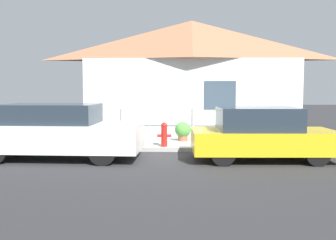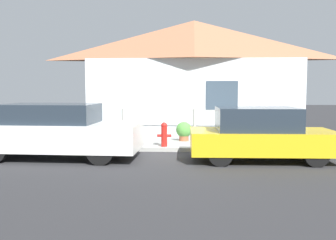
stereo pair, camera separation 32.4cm
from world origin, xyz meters
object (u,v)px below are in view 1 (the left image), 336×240
Objects in this scene: car_left at (56,131)px; car_right at (261,134)px; fire_hydrant at (164,134)px; potted_plant_near_hydrant at (183,131)px; potted_plant_by_fence at (81,130)px.

car_right is at bearing 2.02° from car_left.
fire_hydrant is 1.15× the size of potted_plant_near_hydrant.
car_right is 6.07m from potted_plant_by_fence.
car_right is 2.90m from fire_hydrant.
potted_plant_near_hydrant is at bearing 65.00° from fire_hydrant.
potted_plant_near_hydrant reaches higher than potted_plant_by_fence.
potted_plant_by_fence is at bearing 176.80° from potted_plant_near_hydrant.
fire_hydrant is at bearing -115.00° from potted_plant_near_hydrant.
car_left reaches higher than potted_plant_near_hydrant.
car_left is 7.13× the size of potted_plant_by_fence.
potted_plant_near_hydrant is at bearing -3.20° from potted_plant_by_fence.
fire_hydrant is at bearing -26.31° from potted_plant_by_fence.
car_right reaches higher than potted_plant_by_fence.
car_left is at bearing -141.56° from potted_plant_near_hydrant.
car_right is 5.84× the size of potted_plant_near_hydrant.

